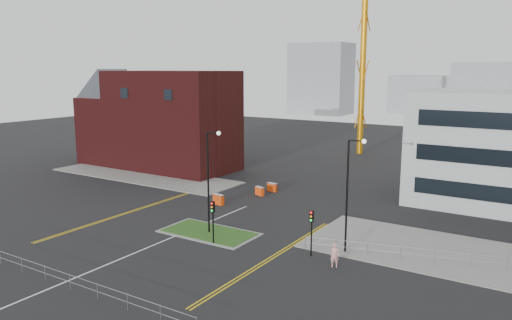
{
  "coord_description": "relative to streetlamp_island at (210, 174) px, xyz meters",
  "views": [
    {
      "loc": [
        28.14,
        -25.37,
        14.39
      ],
      "look_at": [
        0.89,
        17.48,
        5.0
      ],
      "focal_mm": 35.0,
      "sensor_mm": 36.0,
      "label": 1
    }
  ],
  "objects": [
    {
      "name": "traffic_light_right",
      "position": [
        9.78,
        -0.02,
        -2.85
      ],
      "size": [
        0.28,
        0.33,
        3.65
      ],
      "color": "black",
      "rests_on": "ground"
    },
    {
      "name": "skyline_d",
      "position": [
        -10.22,
        132.0,
        0.59
      ],
      "size": [
        30.0,
        12.0,
        12.0
      ],
      "primitive_type": "cube",
      "color": "gray",
      "rests_on": "ground"
    },
    {
      "name": "streetlamp_right_near",
      "position": [
        12.0,
        2.0,
        0.0
      ],
      "size": [
        1.46,
        0.36,
        9.18
      ],
      "color": "black",
      "rests_on": "ground"
    },
    {
      "name": "railing_right",
      "position": [
        18.28,
        3.5,
        -4.63
      ],
      "size": [
        19.05,
        5.05,
        1.1
      ],
      "color": "gray",
      "rests_on": "ground"
    },
    {
      "name": "railing_left",
      "position": [
        -13.22,
        10.0,
        -4.67
      ],
      "size": [
        6.05,
        0.05,
        1.1
      ],
      "color": "gray",
      "rests_on": "ground"
    },
    {
      "name": "barrier_left",
      "position": [
        -5.14,
        8.0,
        -4.81
      ],
      "size": [
        1.39,
        0.68,
        1.12
      ],
      "color": "#F0440D",
      "rests_on": "ground"
    },
    {
      "name": "ground",
      "position": [
        -2.22,
        -8.0,
        -5.41
      ],
      "size": [
        200.0,
        200.0,
        0.0
      ],
      "primitive_type": "plane",
      "color": "black",
      "rests_on": "ground"
    },
    {
      "name": "yellow_left_a",
      "position": [
        -11.22,
        2.0,
        -5.41
      ],
      "size": [
        0.12,
        24.0,
        0.01
      ],
      "primitive_type": "cube",
      "color": "gold",
      "rests_on": "ground"
    },
    {
      "name": "yellow_right_b",
      "position": [
        7.58,
        -2.0,
        -5.41
      ],
      "size": [
        0.12,
        20.0,
        0.01
      ],
      "primitive_type": "cube",
      "color": "gold",
      "rests_on": "ground"
    },
    {
      "name": "pavement_left",
      "position": [
        -22.22,
        14.0,
        -5.35
      ],
      "size": [
        28.0,
        8.0,
        0.12
      ],
      "primitive_type": "cube",
      "color": "slate",
      "rests_on": "ground"
    },
    {
      "name": "barrier_mid",
      "position": [
        -3.52,
        13.69,
        -4.87
      ],
      "size": [
        1.25,
        0.76,
        1.0
      ],
      "color": "#FF440E",
      "rests_on": "ground"
    },
    {
      "name": "centre_line",
      "position": [
        -2.22,
        -6.0,
        -5.41
      ],
      "size": [
        0.15,
        30.0,
        0.01
      ],
      "primitive_type": "cube",
      "color": "silver",
      "rests_on": "ground"
    },
    {
      "name": "railing_front",
      "position": [
        -2.22,
        -14.0,
        -4.63
      ],
      "size": [
        24.05,
        0.05,
        1.1
      ],
      "color": "gray",
      "rests_on": "ground"
    },
    {
      "name": "brick_building",
      "position": [
        -25.19,
        20.0,
        1.44
      ],
      "size": [
        24.2,
        10.07,
        14.24
      ],
      "color": "#491213",
      "rests_on": "ground"
    },
    {
      "name": "yellow_right_a",
      "position": [
        7.28,
        -2.0,
        -5.41
      ],
      "size": [
        0.12,
        20.0,
        0.01
      ],
      "primitive_type": "cube",
      "color": "gold",
      "rests_on": "ground"
    },
    {
      "name": "skyline_b",
      "position": [
        7.78,
        122.0,
        2.59
      ],
      "size": [
        24.0,
        12.0,
        16.0
      ],
      "primitive_type": "cube",
      "color": "gray",
      "rests_on": "ground"
    },
    {
      "name": "barrier_right",
      "position": [
        -3.22,
        16.0,
        -4.85
      ],
      "size": [
        1.25,
        0.47,
        1.03
      ],
      "color": "#D83E0C",
      "rests_on": "ground"
    },
    {
      "name": "pedestrian",
      "position": [
        12.23,
        -1.08,
        -4.52
      ],
      "size": [
        0.78,
        0.68,
        1.79
      ],
      "primitive_type": "imported",
      "rotation": [
        0.0,
        0.0,
        0.47
      ],
      "color": "pink",
      "rests_on": "ground"
    },
    {
      "name": "yellow_left_b",
      "position": [
        -10.92,
        2.0,
        -5.41
      ],
      "size": [
        0.12,
        24.0,
        0.01
      ],
      "primitive_type": "cube",
      "color": "gold",
      "rests_on": "ground"
    },
    {
      "name": "pavement_right",
      "position": [
        19.78,
        6.0,
        -5.35
      ],
      "size": [
        24.0,
        10.0,
        0.12
      ],
      "primitive_type": "cube",
      "color": "slate",
      "rests_on": "ground"
    },
    {
      "name": "traffic_light_island",
      "position": [
        1.78,
        -2.02,
        -2.85
      ],
      "size": [
        0.28,
        0.33,
        3.65
      ],
      "color": "black",
      "rests_on": "ground"
    },
    {
      "name": "skyline_a",
      "position": [
        -42.22,
        112.0,
        5.59
      ],
      "size": [
        18.0,
        12.0,
        22.0
      ],
      "primitive_type": "cube",
      "color": "gray",
      "rests_on": "ground"
    },
    {
      "name": "island_kerb",
      "position": [
        -0.22,
        0.0,
        -5.37
      ],
      "size": [
        8.6,
        4.6,
        0.08
      ],
      "primitive_type": "cube",
      "color": "slate",
      "rests_on": "ground"
    },
    {
      "name": "streetlamp_island",
      "position": [
        0.0,
        0.0,
        0.0
      ],
      "size": [
        1.46,
        0.36,
        9.18
      ],
      "color": "black",
      "rests_on": "ground"
    },
    {
      "name": "grass_island",
      "position": [
        -0.22,
        0.0,
        -5.35
      ],
      "size": [
        8.0,
        4.0,
        0.12
      ],
      "primitive_type": "cube",
      "color": "#1E4818",
      "rests_on": "ground"
    }
  ]
}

